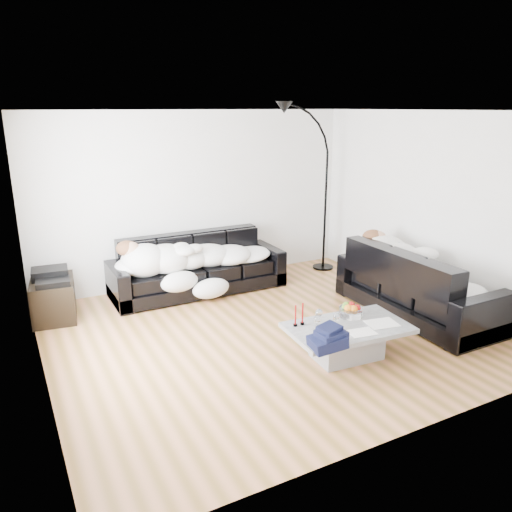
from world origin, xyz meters
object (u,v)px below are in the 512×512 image
wine_glass_a (319,318)px  stereo (51,275)px  coffee_table (347,342)px  wine_glass_b (317,324)px  av_cabinet (54,299)px  floor_lamp (326,199)px  sleeper_right (419,267)px  fruit_bowl (351,309)px  sofa_back (198,264)px  shoes (451,334)px  candle_left (295,316)px  sofa_right (418,282)px  candle_right (303,314)px  wine_glass_c (336,321)px  sleeper_back (199,251)px

wine_glass_a → stereo: 3.46m
coffee_table → wine_glass_b: bearing=175.4°
av_cabinet → floor_lamp: bearing=9.3°
sleeper_right → floor_lamp: 2.25m
floor_lamp → coffee_table: bearing=-131.4°
wine_glass_b → stereo: size_ratio=0.41×
stereo → floor_lamp: size_ratio=0.18×
sleeper_right → wine_glass_a: bearing=102.3°
floor_lamp → fruit_bowl: bearing=-130.1°
av_cabinet → sofa_back: bearing=9.4°
shoes → stereo: bearing=150.1°
shoes → sleeper_right: bearing=83.7°
sofa_back → wine_glass_a: bearing=-81.2°
candle_left → sofa_right: bearing=8.0°
sofa_right → wine_glass_b: (-1.93, -0.52, 0.02)m
coffee_table → candle_left: (-0.51, 0.26, 0.31)m
sofa_right → candle_right: size_ratio=9.06×
shoes → av_cabinet: size_ratio=0.58×
wine_glass_c → candle_left: 0.43m
sofa_right → av_cabinet: (-4.24, 2.08, -0.19)m
sofa_right → coffee_table: bearing=109.5°
sofa_back → fruit_bowl: (0.86, -2.49, 0.05)m
fruit_bowl → wine_glass_a: wine_glass_a is taller
stereo → floor_lamp: 4.34m
sleeper_back → wine_glass_a: sleeper_back is taller
sleeper_right → av_cabinet: bearing=63.8°
sleeper_right → wine_glass_b: 2.01m
sleeper_right → shoes: sleeper_right is taller
sleeper_right → sofa_back: bearing=46.2°
wine_glass_b → stereo: stereo is taller
wine_glass_a → wine_glass_c: (0.11, -0.16, -0.00)m
candle_right → sofa_back: bearing=96.0°
candle_right → stereo: size_ratio=0.56×
candle_left → wine_glass_a: bearing=-25.1°
wine_glass_c → stereo: stereo is taller
fruit_bowl → sofa_right: bearing=14.5°
sofa_right → fruit_bowl: (-1.36, -0.35, 0.01)m
fruit_bowl → floor_lamp: 3.00m
wine_glass_c → candle_left: (-0.34, 0.26, 0.02)m
sleeper_right → fruit_bowl: 1.42m
fruit_bowl → candle_left: bearing=175.0°
sleeper_right → wine_glass_b: bearing=105.0°
wine_glass_b → av_cabinet: wine_glass_b is taller
sleeper_back → floor_lamp: floor_lamp is taller
fruit_bowl → wine_glass_c: wine_glass_c is taller
shoes → fruit_bowl: bearing=167.2°
wine_glass_a → candle_right: bearing=142.2°
wine_glass_a → candle_right: 0.18m
stereo → candle_left: bearing=-42.0°
wine_glass_a → floor_lamp: 3.28m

